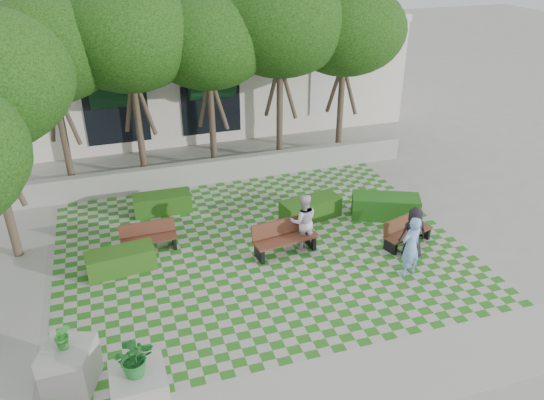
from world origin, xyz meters
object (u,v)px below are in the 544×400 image
object	(u,v)px
bench_mid	(284,238)
planter_front	(139,384)
hedge_midright	(310,209)
person_dark	(413,233)
bench_east	(407,231)
planter_back	(70,364)
bench_west	(149,238)
person_white	(303,221)
person_blue	(411,246)
hedge_midleft	(162,203)
hedge_west	(121,261)
hedge_east	(385,207)

from	to	relation	value
bench_mid	planter_front	distance (m)	6.65
hedge_midright	person_dark	size ratio (longest dim) A/B	1.24
bench_east	bench_mid	world-z (taller)	bench_mid
planter_back	hedge_midright	bearing A→B (deg)	34.57
bench_west	planter_back	distance (m)	5.34
bench_mid	person_dark	distance (m)	3.78
bench_mid	person_white	size ratio (longest dim) A/B	1.14
bench_east	person_blue	world-z (taller)	person_blue
planter_back	person_blue	bearing A→B (deg)	8.61
hedge_midleft	person_white	size ratio (longest dim) A/B	1.10
hedge_west	person_white	size ratio (longest dim) A/B	1.09
hedge_west	hedge_east	bearing A→B (deg)	3.18
person_white	bench_west	bearing A→B (deg)	-5.07
bench_west	hedge_east	bearing A→B (deg)	-3.75
bench_west	hedge_east	distance (m)	7.80
bench_mid	person_blue	size ratio (longest dim) A/B	1.10
person_dark	hedge_midright	bearing A→B (deg)	-50.08
hedge_east	person_white	world-z (taller)	person_white
bench_west	hedge_west	world-z (taller)	bench_west
bench_east	person_dark	bearing A→B (deg)	-126.54
hedge_east	planter_front	bearing A→B (deg)	-146.42
bench_east	planter_front	distance (m)	9.33
hedge_east	hedge_midleft	xyz separation A→B (m)	(-7.09, 2.66, -0.05)
hedge_midleft	bench_west	bearing A→B (deg)	-107.34
bench_east	hedge_east	xyz separation A→B (m)	(0.20, 1.69, -0.04)
bench_mid	person_white	distance (m)	0.77
hedge_west	person_dark	world-z (taller)	person_dark
hedge_midright	person_blue	size ratio (longest dim) A/B	1.10
hedge_west	planter_front	xyz separation A→B (m)	(0.06, -5.24, 0.44)
bench_east	hedge_west	world-z (taller)	bench_east
bench_mid	hedge_west	size ratio (longest dim) A/B	1.05
hedge_midleft	person_blue	world-z (taller)	person_blue
planter_back	person_blue	size ratio (longest dim) A/B	0.92
person_dark	hedge_midleft	bearing A→B (deg)	-29.96
hedge_east	hedge_midright	bearing A→B (deg)	163.91
hedge_midright	person_dark	xyz separation A→B (m)	(1.98, -3.09, 0.46)
bench_west	hedge_midright	distance (m)	5.38
bench_east	planter_back	distance (m)	10.15
bench_east	planter_front	bearing A→B (deg)	-172.02
bench_mid	hedge_west	bearing A→B (deg)	166.13
bench_mid	planter_back	world-z (taller)	planter_back
person_dark	person_white	distance (m)	3.24
hedge_midleft	planter_back	distance (m)	7.72
hedge_east	hedge_west	xyz separation A→B (m)	(-8.67, -0.48, -0.05)
bench_east	hedge_midleft	bearing A→B (deg)	130.10
hedge_west	planter_front	distance (m)	5.25
person_dark	planter_front	bearing A→B (deg)	29.44
person_white	planter_back	bearing A→B (deg)	38.98
person_blue	person_dark	distance (m)	0.93
hedge_midright	person_white	distance (m)	1.85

